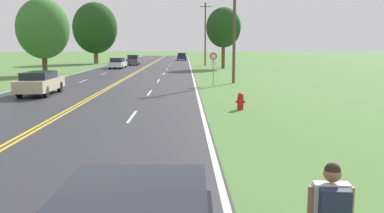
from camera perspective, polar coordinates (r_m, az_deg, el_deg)
name	(u,v)px	position (r m, az deg, el deg)	size (l,w,h in m)	color
fire_hydrant	(240,101)	(19.95, 6.81, 0.77)	(0.47, 0.31, 0.84)	red
traffic_sign	(213,60)	(32.01, 3.02, 6.48)	(0.60, 0.10, 2.57)	gray
utility_pole_midground	(234,28)	(33.78, 5.95, 10.85)	(1.80, 0.24, 8.63)	brown
utility_pole_far	(205,33)	(63.52, 1.88, 10.24)	(1.80, 0.24, 9.54)	brown
tree_behind_sign	(95,28)	(71.46, -13.45, 10.65)	(7.42, 7.42, 10.23)	brown
tree_mid_treeline	(43,29)	(45.49, -20.19, 10.20)	(5.39, 5.39, 7.91)	#473828
tree_right_cluster	(223,28)	(55.64, 4.44, 10.98)	(4.65, 4.65, 8.15)	brown
car_champagne_sedan_approaching	(40,82)	(27.39, -20.54, 3.18)	(1.91, 4.86, 1.48)	black
car_white_sedan_mid_near	(118,63)	(56.10, -10.38, 6.04)	(1.91, 4.75, 1.44)	black
car_dark_grey_sedan_mid_far	(133,60)	(65.11, -8.23, 6.49)	(1.74, 4.26, 1.60)	black
car_dark_blue_sedan_receding	(182,56)	(85.28, -1.46, 7.04)	(1.96, 4.11, 1.52)	black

